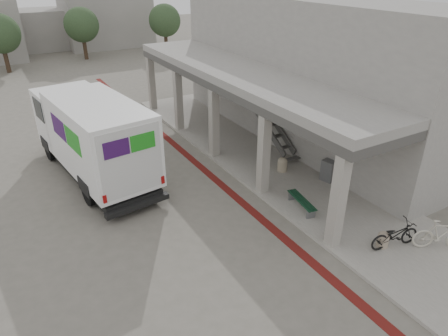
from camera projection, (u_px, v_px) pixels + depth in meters
ground at (224, 213)px, 15.01m from camera, size 120.00×120.00×0.00m
bike_lane_stripe at (220, 184)px, 16.99m from camera, size 0.35×40.00×0.01m
sidewalk at (306, 185)px, 16.77m from camera, size 4.40×28.00×0.12m
transit_building at (296, 75)px, 19.96m from camera, size 7.60×17.00×7.00m
distant_backdrop at (19, 26)px, 40.04m from camera, size 28.00×10.00×6.50m
tree_left at (0, 34)px, 32.80m from camera, size 3.20×3.20×4.80m
tree_mid at (81, 25)px, 37.47m from camera, size 3.20×3.20×4.80m
tree_right at (165, 21)px, 40.29m from camera, size 3.20×3.20×4.80m
fedex_truck at (92, 135)px, 16.89m from camera, size 3.57×8.61×3.57m
bench at (302, 202)px, 14.95m from camera, size 0.63×1.66×0.38m
bollard_near at (383, 239)px, 12.95m from camera, size 0.38×0.38×0.56m
bollard_far at (282, 164)px, 17.66m from camera, size 0.43×0.43×0.64m
utility_cabinet at (328, 171)px, 16.82m from camera, size 0.52×0.62×0.91m
bicycle_black at (395, 235)px, 12.85m from camera, size 1.84×0.95×0.92m
bicycle_cream at (441, 234)px, 12.74m from camera, size 1.78×1.39×1.08m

